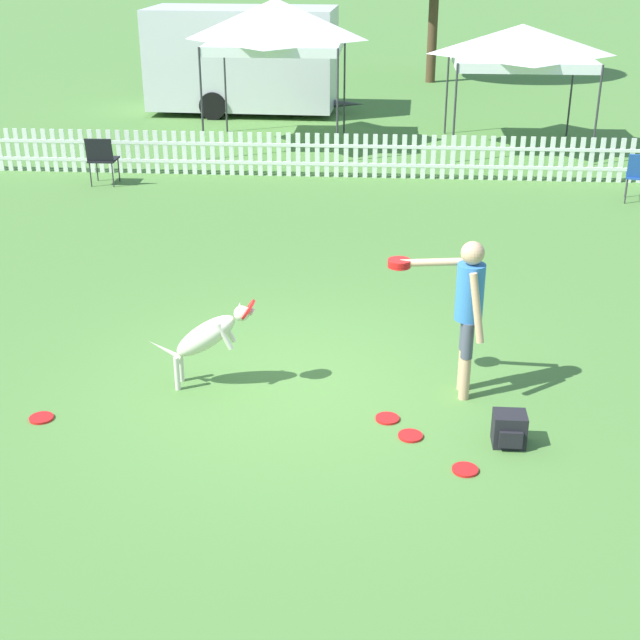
# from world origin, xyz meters

# --- Properties ---
(ground_plane) EXTENTS (240.00, 240.00, 0.00)m
(ground_plane) POSITION_xyz_m (0.00, 0.00, 0.00)
(ground_plane) COLOR #4C7A38
(handler_person) EXTENTS (0.98, 0.65, 1.66)m
(handler_person) POSITION_xyz_m (1.69, -0.04, 1.04)
(handler_person) COLOR tan
(handler_person) RESTS_ON ground_plane
(leaping_dog) EXTENTS (1.14, 0.29, 0.99)m
(leaping_dog) POSITION_xyz_m (-0.91, -0.08, 0.59)
(leaping_dog) COLOR beige
(leaping_dog) RESTS_ON ground_plane
(frisbee_near_handler) EXTENTS (0.24, 0.24, 0.02)m
(frisbee_near_handler) POSITION_xyz_m (1.18, -0.95, 0.01)
(frisbee_near_handler) COLOR red
(frisbee_near_handler) RESTS_ON ground_plane
(frisbee_near_dog) EXTENTS (0.24, 0.24, 0.02)m
(frisbee_near_dog) POSITION_xyz_m (1.65, -1.50, 0.01)
(frisbee_near_dog) COLOR red
(frisbee_near_dog) RESTS_ON ground_plane
(frisbee_midfield) EXTENTS (0.24, 0.24, 0.02)m
(frisbee_midfield) POSITION_xyz_m (0.96, -0.64, 0.01)
(frisbee_midfield) COLOR red
(frisbee_midfield) RESTS_ON ground_plane
(frisbee_far_scatter) EXTENTS (0.24, 0.24, 0.02)m
(frisbee_far_scatter) POSITION_xyz_m (-2.44, -0.89, 0.01)
(frisbee_far_scatter) COLOR red
(frisbee_far_scatter) RESTS_ON ground_plane
(backpack_on_grass) EXTENTS (0.31, 0.29, 0.32)m
(backpack_on_grass) POSITION_xyz_m (2.09, -1.01, 0.16)
(backpack_on_grass) COLOR black
(backpack_on_grass) RESTS_ON ground_plane
(picket_fence) EXTENTS (27.84, 0.04, 0.85)m
(picket_fence) POSITION_xyz_m (-0.00, 8.65, 0.43)
(picket_fence) COLOR white
(picket_fence) RESTS_ON ground_plane
(folding_chair_center) EXTENTS (0.50, 0.52, 0.91)m
(folding_chair_center) POSITION_xyz_m (-4.41, 7.71, 0.55)
(folding_chair_center) COLOR #333338
(folding_chair_center) RESTS_ON ground_plane
(canopy_tent_main) EXTENTS (2.82, 2.82, 3.10)m
(canopy_tent_main) POSITION_xyz_m (-1.54, 11.28, 2.58)
(canopy_tent_main) COLOR #333338
(canopy_tent_main) RESTS_ON ground_plane
(canopy_tent_secondary) EXTENTS (2.87, 2.87, 2.61)m
(canopy_tent_secondary) POSITION_xyz_m (3.63, 11.43, 2.19)
(canopy_tent_secondary) COLOR #333338
(canopy_tent_secondary) RESTS_ON ground_plane
(equipment_trailer) EXTENTS (5.57, 2.48, 2.61)m
(equipment_trailer) POSITION_xyz_m (-2.89, 15.22, 1.37)
(equipment_trailer) COLOR silver
(equipment_trailer) RESTS_ON ground_plane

